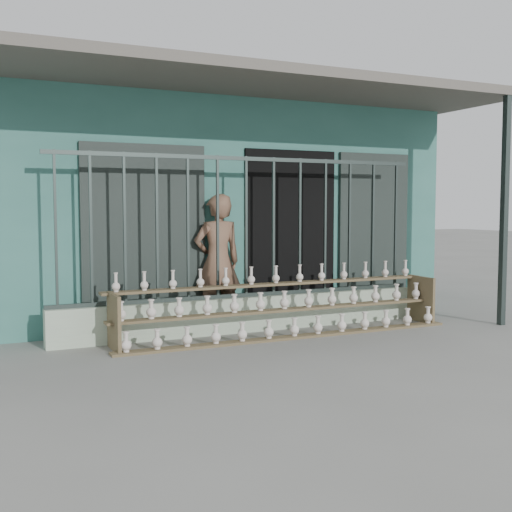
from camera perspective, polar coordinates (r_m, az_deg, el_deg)
name	(u,v)px	position (r m, az deg, el deg)	size (l,w,h in m)	color
ground	(294,352)	(7.22, 3.39, -8.50)	(60.00, 60.00, 0.00)	slate
workshop_building	(176,206)	(10.95, -7.16, 4.42)	(7.40, 6.60, 3.21)	#336D62
parapet_wall	(246,314)	(8.32, -0.88, -5.18)	(5.00, 0.20, 0.45)	#AEC2A6
security_fence	(246,227)	(8.21, -0.89, 2.57)	(5.00, 0.04, 1.80)	#283330
shelf_rack	(285,306)	(8.08, 2.61, -4.49)	(4.50, 0.68, 0.85)	brown
elderly_woman	(218,262)	(8.45, -3.43, -0.51)	(0.65, 0.43, 1.78)	brown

